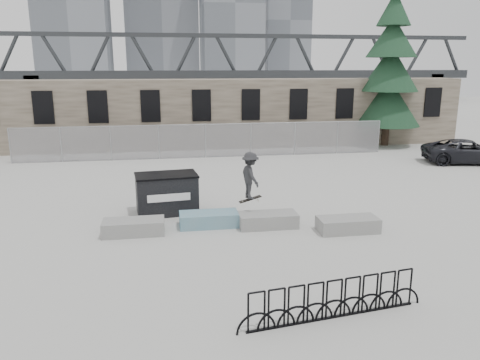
# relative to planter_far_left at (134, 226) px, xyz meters

# --- Properties ---
(ground) EXTENTS (120.00, 120.00, 0.00)m
(ground) POSITION_rel_planter_far_left_xyz_m (3.53, 0.18, -0.26)
(ground) COLOR #B3B3AE
(ground) RESTS_ON ground
(stone_wall) EXTENTS (36.00, 2.58, 4.50)m
(stone_wall) POSITION_rel_planter_far_left_xyz_m (3.53, 16.42, 1.99)
(stone_wall) COLOR brown
(stone_wall) RESTS_ON ground
(chainlink_fence) EXTENTS (22.06, 0.06, 2.02)m
(chainlink_fence) POSITION_rel_planter_far_left_xyz_m (3.53, 12.68, 0.77)
(chainlink_fence) COLOR gray
(chainlink_fence) RESTS_ON ground
(planter_far_left) EXTENTS (2.00, 0.90, 0.48)m
(planter_far_left) POSITION_rel_planter_far_left_xyz_m (0.00, 0.00, 0.00)
(planter_far_left) COLOR gray
(planter_far_left) RESTS_ON ground
(planter_center_left) EXTENTS (2.00, 0.90, 0.48)m
(planter_center_left) POSITION_rel_planter_far_left_xyz_m (2.52, 0.39, 0.00)
(planter_center_left) COLOR teal
(planter_center_left) RESTS_ON ground
(planter_center_right) EXTENTS (2.00, 0.90, 0.48)m
(planter_center_right) POSITION_rel_planter_far_left_xyz_m (4.52, -0.01, 0.00)
(planter_center_right) COLOR gray
(planter_center_right) RESTS_ON ground
(planter_offset) EXTENTS (2.00, 0.90, 0.48)m
(planter_offset) POSITION_rel_planter_far_left_xyz_m (7.05, -0.90, 0.00)
(planter_offset) COLOR gray
(planter_offset) RESTS_ON ground
(dumpster) EXTENTS (2.40, 1.62, 1.49)m
(dumpster) POSITION_rel_planter_far_left_xyz_m (1.12, 2.14, 0.49)
(dumpster) COLOR black
(dumpster) RESTS_ON ground
(bike_rack) EXTENTS (4.45, 0.70, 0.90)m
(bike_rack) POSITION_rel_planter_far_left_xyz_m (4.64, -6.09, 0.18)
(bike_rack) COLOR black
(bike_rack) RESTS_ON ground
(spruce_tree) EXTENTS (4.38, 4.38, 11.50)m
(spruce_tree) POSITION_rel_planter_far_left_xyz_m (16.17, 15.09, 4.77)
(spruce_tree) COLOR #38281E
(spruce_tree) RESTS_ON ground
(truss_bridge) EXTENTS (70.00, 3.00, 9.80)m
(truss_bridge) POSITION_rel_planter_far_left_xyz_m (13.53, 55.18, 3.87)
(truss_bridge) COLOR #2D3033
(truss_bridge) RESTS_ON ground
(suv) EXTENTS (5.18, 3.21, 1.34)m
(suv) POSITION_rel_planter_far_left_xyz_m (18.00, 8.68, 0.41)
(suv) COLOR black
(suv) RESTS_ON ground
(skateboarder) EXTENTS (0.85, 1.18, 1.78)m
(skateboarder) POSITION_rel_planter_far_left_xyz_m (4.00, 0.57, 1.43)
(skateboarder) COLOR #29292C
(skateboarder) RESTS_ON ground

